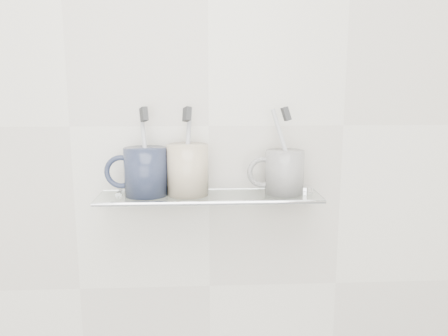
{
  "coord_description": "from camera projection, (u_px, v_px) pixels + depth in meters",
  "views": [
    {
      "loc": [
        -0.02,
        0.08,
        1.34
      ],
      "look_at": [
        0.03,
        1.04,
        1.16
      ],
      "focal_mm": 35.0,
      "sensor_mm": 36.0,
      "label": 1
    }
  ],
  "objects": [
    {
      "name": "toothbrush_right",
      "position": [
        285.0,
        150.0,
        0.98
      ],
      "size": [
        0.07,
        0.02,
        0.18
      ],
      "primitive_type": "cylinder",
      "rotation": [
        -0.07,
        -0.31,
        0.13
      ],
      "color": "silver",
      "rests_on": "mug_right"
    },
    {
      "name": "bristles_center",
      "position": [
        187.0,
        114.0,
        0.95
      ],
      "size": [
        0.02,
        0.03,
        0.04
      ],
      "primitive_type": "cube",
      "rotation": [
        -0.26,
        0.19,
        0.43
      ],
      "color": "#333435",
      "rests_on": "toothbrush_center"
    },
    {
      "name": "wall_back",
      "position": [
        209.0,
        126.0,
        1.02
      ],
      "size": [
        2.5,
        0.0,
        2.5
      ],
      "primitive_type": "plane",
      "rotation": [
        1.57,
        0.0,
        0.0
      ],
      "color": "silver",
      "rests_on": "ground"
    },
    {
      "name": "mug_center_handle",
      "position": [
        164.0,
        170.0,
        0.97
      ],
      "size": [
        0.08,
        0.01,
        0.08
      ],
      "primitive_type": "torus",
      "rotation": [
        1.57,
        0.0,
        0.0
      ],
      "color": "beige",
      "rests_on": "mug_center"
    },
    {
      "name": "shelf_rail",
      "position": [
        210.0,
        203.0,
        0.93
      ],
      "size": [
        0.5,
        0.01,
        0.01
      ],
      "primitive_type": "cylinder",
      "rotation": [
        0.0,
        1.57,
        0.0
      ],
      "color": "silver",
      "rests_on": "shelf_glass"
    },
    {
      "name": "toothbrush_left",
      "position": [
        145.0,
        151.0,
        0.96
      ],
      "size": [
        0.03,
        0.06,
        0.19
      ],
      "primitive_type": "cylinder",
      "rotation": [
        -0.24,
        0.01,
        0.45
      ],
      "color": "silver",
      "rests_on": "mug_left"
    },
    {
      "name": "toothbrush_center",
      "position": [
        188.0,
        150.0,
        0.97
      ],
      "size": [
        0.03,
        0.07,
        0.18
      ],
      "primitive_type": "cylinder",
      "rotation": [
        -0.26,
        0.19,
        0.43
      ],
      "color": "#A1A1AC",
      "rests_on": "mug_center"
    },
    {
      "name": "chrome_cap",
      "position": [
        305.0,
        190.0,
        1.0
      ],
      "size": [
        0.04,
        0.04,
        0.02
      ],
      "primitive_type": "cylinder",
      "color": "silver",
      "rests_on": "shelf_glass"
    },
    {
      "name": "mug_right_handle",
      "position": [
        263.0,
        172.0,
        0.99
      ],
      "size": [
        0.07,
        0.01,
        0.07
      ],
      "primitive_type": "torus",
      "rotation": [
        1.57,
        0.0,
        0.0
      ],
      "color": "white",
      "rests_on": "mug_right"
    },
    {
      "name": "bristles_right",
      "position": [
        286.0,
        114.0,
        0.97
      ],
      "size": [
        0.02,
        0.02,
        0.03
      ],
      "primitive_type": "cube",
      "rotation": [
        -0.07,
        -0.31,
        0.13
      ],
      "color": "#333435",
      "rests_on": "toothbrush_right"
    },
    {
      "name": "mug_center",
      "position": [
        188.0,
        170.0,
        0.98
      ],
      "size": [
        0.11,
        0.11,
        0.11
      ],
      "primitive_type": "cylinder",
      "rotation": [
        0.0,
        0.0,
        0.18
      ],
      "color": "beige",
      "rests_on": "shelf_glass"
    },
    {
      "name": "mug_right",
      "position": [
        285.0,
        172.0,
        0.99
      ],
      "size": [
        0.11,
        0.11,
        0.1
      ],
      "primitive_type": "cylinder",
      "rotation": [
        0.0,
        0.0,
        0.25
      ],
      "color": "white",
      "rests_on": "shelf_glass"
    },
    {
      "name": "bracket_left",
      "position": [
        120.0,
        197.0,
        1.02
      ],
      "size": [
        0.02,
        0.03,
        0.02
      ],
      "primitive_type": "cylinder",
      "rotation": [
        1.57,
        0.0,
        0.0
      ],
      "color": "silver",
      "rests_on": "wall_back"
    },
    {
      "name": "bracket_right",
      "position": [
        297.0,
        195.0,
        1.04
      ],
      "size": [
        0.02,
        0.03,
        0.02
      ],
      "primitive_type": "cylinder",
      "rotation": [
        1.57,
        0.0,
        0.0
      ],
      "color": "silver",
      "rests_on": "wall_back"
    },
    {
      "name": "shelf_glass",
      "position": [
        210.0,
        196.0,
        0.99
      ],
      "size": [
        0.5,
        0.12,
        0.01
      ],
      "primitive_type": "cube",
      "color": "silver",
      "rests_on": "wall_back"
    },
    {
      "name": "mug_left_handle",
      "position": [
        121.0,
        172.0,
        0.97
      ],
      "size": [
        0.08,
        0.01,
        0.08
      ],
      "primitive_type": "torus",
      "rotation": [
        1.57,
        0.0,
        0.0
      ],
      "color": "black",
      "rests_on": "mug_left"
    },
    {
      "name": "bristles_left",
      "position": [
        144.0,
        114.0,
        0.95
      ],
      "size": [
        0.02,
        0.03,
        0.03
      ],
      "primitive_type": "cube",
      "rotation": [
        -0.24,
        0.01,
        0.45
      ],
      "color": "#333435",
      "rests_on": "toothbrush_left"
    },
    {
      "name": "mug_left",
      "position": [
        146.0,
        172.0,
        0.97
      ],
      "size": [
        0.11,
        0.11,
        0.11
      ],
      "primitive_type": "cylinder",
      "rotation": [
        0.0,
        0.0,
        0.21
      ],
      "color": "black",
      "rests_on": "shelf_glass"
    }
  ]
}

